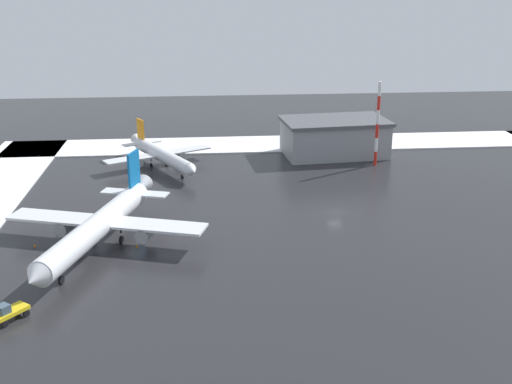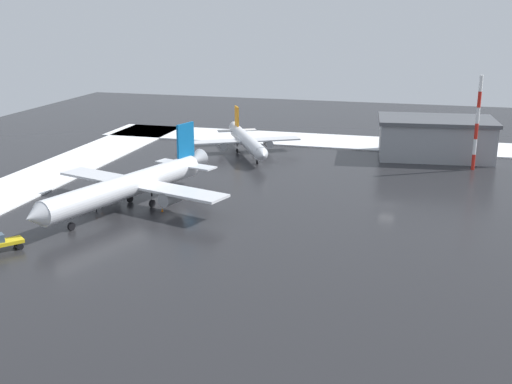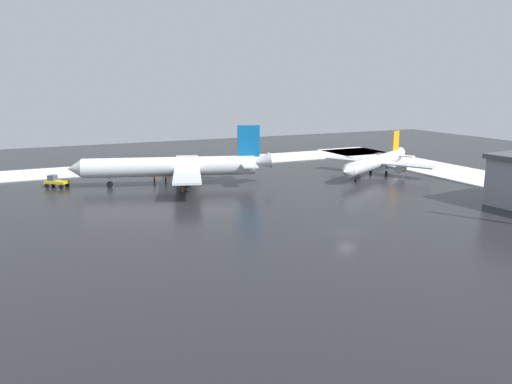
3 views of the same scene
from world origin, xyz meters
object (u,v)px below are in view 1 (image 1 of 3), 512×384
ground_crew_by_nose_gear (68,245)px  antenna_mast (377,124)px  airplane_distant_tail (162,155)px  traffic_cone_mid_line (35,245)px  cargo_hangar (334,137)px  traffic_cone_near_nose (137,246)px  ground_crew_beside_wing (67,251)px  airplane_far_rear (99,225)px  pushback_tug (8,311)px

ground_crew_by_nose_gear → antenna_mast: size_ratio=0.09×
airplane_distant_tail → antenna_mast: 49.46m
airplane_distant_tail → traffic_cone_mid_line: 46.69m
cargo_hangar → traffic_cone_near_nose: bearing=44.8°
antenna_mast → ground_crew_beside_wing: bearing=36.6°
ground_crew_by_nose_gear → cargo_hangar: 75.27m
airplane_far_rear → airplane_distant_tail: 44.92m
ground_crew_beside_wing → traffic_cone_near_nose: size_ratio=3.11×
traffic_cone_mid_line → airplane_far_rear: bearing=172.3°
airplane_far_rear → ground_crew_beside_wing: airplane_far_rear is taller
airplane_far_rear → pushback_tug: airplane_far_rear is taller
ground_crew_beside_wing → traffic_cone_mid_line: ground_crew_beside_wing is taller
airplane_far_rear → traffic_cone_near_nose: airplane_far_rear is taller
airplane_far_rear → pushback_tug: size_ratio=8.03×
antenna_mast → traffic_cone_near_nose: bearing=40.0°
ground_crew_beside_wing → traffic_cone_mid_line: bearing=-49.0°
ground_crew_beside_wing → traffic_cone_near_nose: bearing=-176.6°
ground_crew_by_nose_gear → traffic_cone_near_nose: 10.77m
ground_crew_by_nose_gear → airplane_far_rear: bearing=-173.1°
pushback_tug → traffic_cone_near_nose: (-14.22, -21.87, -1.01)m
airplane_far_rear → cargo_hangar: (-48.78, -51.85, 0.44)m
airplane_far_rear → ground_crew_by_nose_gear: airplane_far_rear is taller
airplane_far_rear → ground_crew_by_nose_gear: bearing=-65.1°
pushback_tug → ground_crew_beside_wing: size_ratio=2.90×
airplane_far_rear → airplane_distant_tail: size_ratio=1.41×
airplane_far_rear → cargo_hangar: size_ratio=1.51×
airplane_far_rear → traffic_cone_mid_line: bearing=-80.4°
pushback_tug → ground_crew_beside_wing: pushback_tug is taller
ground_crew_by_nose_gear → traffic_cone_mid_line: 6.26m
pushback_tug → ground_crew_beside_wing: 19.36m
antenna_mast → cargo_hangar: antenna_mast is taller
airplane_distant_tail → cargo_hangar: bearing=72.0°
airplane_distant_tail → traffic_cone_mid_line: (18.46, 42.80, -2.76)m
airplane_distant_tail → ground_crew_beside_wing: (12.31, 47.43, -2.06)m
airplane_far_rear → traffic_cone_near_nose: 6.83m
airplane_distant_tail → ground_crew_by_nose_gear: airplane_distant_tail is taller
airplane_far_rear → ground_crew_beside_wing: (4.72, 3.16, -3.03)m
antenna_mast → traffic_cone_mid_line: size_ratio=35.14×
ground_crew_by_nose_gear → traffic_cone_mid_line: (5.85, -2.14, -0.70)m
ground_crew_beside_wing → airplane_distant_tail: bearing=-116.5°
pushback_tug → airplane_far_rear: bearing=-162.1°
ground_crew_by_nose_gear → traffic_cone_near_nose: bearing=-178.7°
airplane_far_rear → antenna_mast: (-56.57, -42.42, 5.66)m
airplane_distant_tail → traffic_cone_near_nose: size_ratio=51.52×
ground_crew_beside_wing → traffic_cone_near_nose: ground_crew_beside_wing is taller
airplane_far_rear → traffic_cone_mid_line: airplane_far_rear is taller
airplane_distant_tail → traffic_cone_near_nose: bearing=-30.8°
airplane_far_rear → traffic_cone_near_nose: size_ratio=72.42×
traffic_cone_mid_line → antenna_mast: bearing=-148.7°
airplane_far_rear → ground_crew_beside_wing: 6.44m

